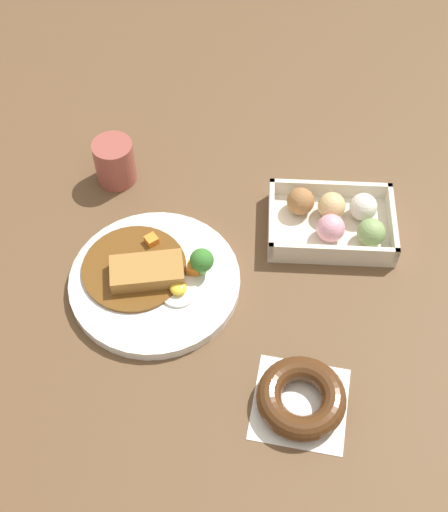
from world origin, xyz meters
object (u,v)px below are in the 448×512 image
at_px(curry_plate, 156,279).
at_px(chocolate_ring_donut, 304,398).
at_px(donut_box, 337,220).
at_px(coffee_mug, 117,162).

bearing_deg(curry_plate, chocolate_ring_donut, 139.81).
distance_m(curry_plate, donut_box, 0.31).
bearing_deg(chocolate_ring_donut, coffee_mug, -52.42).
bearing_deg(chocolate_ring_donut, donut_box, -100.51).
xyz_separation_m(donut_box, chocolate_ring_donut, (0.06, 0.31, -0.01)).
distance_m(donut_box, chocolate_ring_donut, 0.32).
xyz_separation_m(curry_plate, chocolate_ring_donut, (-0.22, 0.19, 0.00)).
distance_m(curry_plate, coffee_mug, 0.24).
distance_m(chocolate_ring_donut, coffee_mug, 0.51).
bearing_deg(donut_box, coffee_mug, -14.35).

